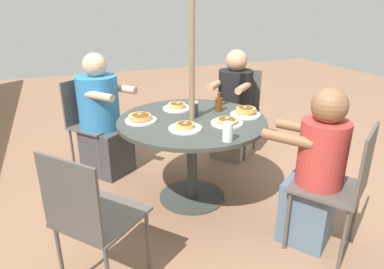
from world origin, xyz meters
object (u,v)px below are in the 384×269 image
(diner_west, at_px, (102,121))
(pancake_plate_e, at_px, (185,127))
(patio_chair_north, at_px, (90,215))
(diner_south, at_px, (233,110))
(syrup_bottle, at_px, (219,104))
(pancake_plate_a, at_px, (177,107))
(diner_east, at_px, (315,175))
(pancake_plate_c, at_px, (141,118))
(patio_chair_west, at_px, (89,118))
(coffee_cup, at_px, (194,109))
(drinking_glass_a, at_px, (228,132))
(pancake_plate_d, at_px, (246,112))
(patio_chair_south, at_px, (239,105))
(patio_table, at_px, (192,132))
(patio_chair_east, at_px, (342,182))
(pancake_plate_b, at_px, (227,122))

(diner_west, distance_m, pancake_plate_e, 1.14)
(patio_chair_north, relative_size, diner_south, 0.79)
(patio_chair_north, distance_m, syrup_bottle, 1.51)
(diner_south, height_order, pancake_plate_a, diner_south)
(diner_east, xyz_separation_m, pancake_plate_c, (0.95, 0.95, 0.22))
(patio_chair_west, relative_size, coffee_cup, 8.02)
(diner_south, height_order, coffee_cup, diner_south)
(patio_chair_north, distance_m, drinking_glass_a, 1.03)
(patio_chair_north, height_order, coffee_cup, patio_chair_north)
(drinking_glass_a, bearing_deg, pancake_plate_d, -42.39)
(pancake_plate_e, distance_m, drinking_glass_a, 0.37)
(patio_chair_south, height_order, pancake_plate_a, patio_chair_south)
(pancake_plate_c, relative_size, drinking_glass_a, 1.90)
(diner_east, xyz_separation_m, diner_south, (1.52, -0.20, -0.00))
(pancake_plate_e, bearing_deg, patio_table, -34.06)
(patio_chair_north, height_order, patio_chair_east, same)
(patio_chair_west, distance_m, pancake_plate_c, 0.93)
(pancake_plate_b, xyz_separation_m, pancake_plate_d, (0.13, -0.24, 0.01))
(diner_west, xyz_separation_m, pancake_plate_c, (-0.70, -0.22, 0.22))
(pancake_plate_e, bearing_deg, pancake_plate_d, -78.66)
(drinking_glass_a, bearing_deg, patio_table, 5.71)
(patio_table, relative_size, pancake_plate_d, 4.84)
(pancake_plate_c, distance_m, syrup_bottle, 0.70)
(diner_east, relative_size, diner_south, 0.97)
(diner_south, xyz_separation_m, pancake_plate_e, (-0.88, 0.89, 0.22))
(diner_west, height_order, pancake_plate_e, diner_west)
(patio_chair_north, height_order, drinking_glass_a, patio_chair_north)
(diner_east, xyz_separation_m, pancake_plate_d, (0.77, 0.10, 0.23))
(patio_chair_north, bearing_deg, patio_chair_south, 90.95)
(pancake_plate_b, bearing_deg, coffee_cup, 27.99)
(patio_table, xyz_separation_m, drinking_glass_a, (-0.52, -0.05, 0.18))
(patio_chair_north, relative_size, diner_east, 0.81)
(diner_east, height_order, diner_west, diner_west)
(patio_chair_west, bearing_deg, pancake_plate_a, 100.01)
(patio_table, distance_m, coffee_cup, 0.20)
(diner_east, distance_m, drinking_glass_a, 0.66)
(syrup_bottle, bearing_deg, diner_south, -39.58)
(patio_table, distance_m, patio_chair_east, 1.19)
(patio_chair_north, relative_size, pancake_plate_c, 3.66)
(patio_chair_north, xyz_separation_m, diner_east, (-0.09, -1.47, -0.00))
(patio_chair_north, height_order, diner_east, diner_east)
(patio_chair_west, bearing_deg, diner_west, 90.00)
(pancake_plate_c, xyz_separation_m, drinking_glass_a, (-0.62, -0.45, 0.04))
(diner_south, relative_size, pancake_plate_a, 4.64)
(patio_chair_south, bearing_deg, pancake_plate_e, 92.43)
(pancake_plate_a, height_order, pancake_plate_e, pancake_plate_a)
(diner_west, height_order, pancake_plate_c, diner_west)
(patio_table, relative_size, patio_chair_east, 1.32)
(diner_south, bearing_deg, pancake_plate_b, 106.58)
(patio_table, bearing_deg, diner_west, 37.54)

